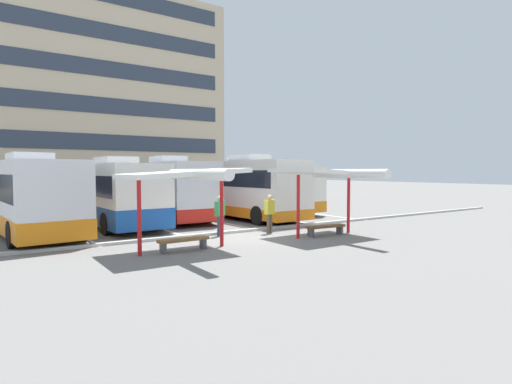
{
  "coord_description": "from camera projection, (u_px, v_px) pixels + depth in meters",
  "views": [
    {
      "loc": [
        -9.14,
        -14.68,
        2.82
      ],
      "look_at": [
        2.98,
        3.18,
        1.7
      ],
      "focal_mm": 28.84,
      "sensor_mm": 36.0,
      "label": 1
    }
  ],
  "objects": [
    {
      "name": "bench_1",
      "position": [
        326.0,
        228.0,
        17.85
      ],
      "size": [
        1.92,
        0.58,
        0.45
      ],
      "color": "brown",
      "rests_on": "ground"
    },
    {
      "name": "lane_stripe_2",
      "position": [
        137.0,
        221.0,
        22.97
      ],
      "size": [
        0.16,
        14.0,
        0.01
      ],
      "primitive_type": "cube",
      "color": "white",
      "rests_on": "ground"
    },
    {
      "name": "waiting_shelter_0",
      "position": [
        186.0,
        175.0,
        14.12
      ],
      "size": [
        4.11,
        4.55,
        2.92
      ],
      "color": "red",
      "rests_on": "ground"
    },
    {
      "name": "lane_stripe_4",
      "position": [
        246.0,
        214.0,
        27.04
      ],
      "size": [
        0.16,
        14.0,
        0.01
      ],
      "primitive_type": "cube",
      "color": "white",
      "rests_on": "ground"
    },
    {
      "name": "coach_bus_4",
      "position": [
        259.0,
        188.0,
        29.04
      ],
      "size": [
        2.84,
        10.92,
        3.49
      ],
      "color": "silver",
      "rests_on": "ground"
    },
    {
      "name": "waiting_passenger_1",
      "position": [
        270.0,
        211.0,
        18.52
      ],
      "size": [
        0.54,
        0.35,
        1.74
      ],
      "color": "brown",
      "rests_on": "ground"
    },
    {
      "name": "coach_bus_3",
      "position": [
        236.0,
        188.0,
        24.94
      ],
      "size": [
        3.15,
        10.96,
        3.75
      ],
      "color": "silver",
      "rests_on": "ground"
    },
    {
      "name": "coach_bus_2",
      "position": [
        159.0,
        189.0,
        24.98
      ],
      "size": [
        2.77,
        11.75,
        3.65
      ],
      "color": "silver",
      "rests_on": "ground"
    },
    {
      "name": "lane_stripe_5",
      "position": [
        289.0,
        211.0,
        29.08
      ],
      "size": [
        0.16,
        14.0,
        0.01
      ],
      "primitive_type": "cube",
      "color": "white",
      "rests_on": "ground"
    },
    {
      "name": "bench_0",
      "position": [
        184.0,
        241.0,
        14.42
      ],
      "size": [
        1.85,
        0.48,
        0.45
      ],
      "color": "brown",
      "rests_on": "ground"
    },
    {
      "name": "terminal_building",
      "position": [
        77.0,
        95.0,
        44.59
      ],
      "size": [
        30.68,
        10.94,
        24.78
      ],
      "color": "#C6B293",
      "rests_on": "ground"
    },
    {
      "name": "coach_bus_1",
      "position": [
        108.0,
        194.0,
        21.45
      ],
      "size": [
        3.12,
        10.49,
        3.5
      ],
      "color": "silver",
      "rests_on": "ground"
    },
    {
      "name": "waiting_passenger_0",
      "position": [
        220.0,
        212.0,
        17.76
      ],
      "size": [
        0.55,
        0.42,
        1.75
      ],
      "color": "#33384C",
      "rests_on": "ground"
    },
    {
      "name": "lane_stripe_3",
      "position": [
        196.0,
        217.0,
        25.0
      ],
      "size": [
        0.16,
        14.0,
        0.01
      ],
      "primitive_type": "cube",
      "color": "white",
      "rests_on": "ground"
    },
    {
      "name": "platform_kerb",
      "position": [
        226.0,
        232.0,
        18.38
      ],
      "size": [
        44.0,
        0.24,
        0.12
      ],
      "primitive_type": "cube",
      "color": "#ADADA8",
      "rests_on": "ground"
    },
    {
      "name": "waiting_shelter_1",
      "position": [
        329.0,
        174.0,
        17.57
      ],
      "size": [
        3.98,
        4.83,
        2.92
      ],
      "color": "red",
      "rests_on": "ground"
    },
    {
      "name": "ground_plane",
      "position": [
        240.0,
        237.0,
        17.4
      ],
      "size": [
        160.0,
        160.0,
        0.0
      ],
      "primitive_type": "plane",
      "color": "slate"
    },
    {
      "name": "coach_bus_0",
      "position": [
        24.0,
        196.0,
        19.19
      ],
      "size": [
        3.73,
        12.63,
        3.59
      ],
      "color": "silver",
      "rests_on": "ground"
    },
    {
      "name": "lane_stripe_1",
      "position": [
        67.0,
        226.0,
        20.93
      ],
      "size": [
        0.16,
        14.0,
        0.01
      ],
      "primitive_type": "cube",
      "color": "white",
      "rests_on": "ground"
    }
  ]
}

